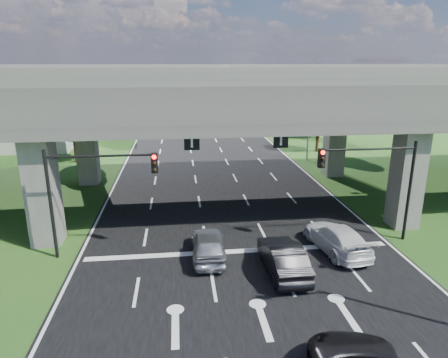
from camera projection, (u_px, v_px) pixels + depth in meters
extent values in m
plane|color=#1E4315|center=(251.00, 285.00, 19.08)|extent=(160.00, 160.00, 0.00)
cube|color=black|center=(226.00, 210.00, 28.60)|extent=(18.00, 120.00, 0.03)
cube|color=#3B3835|center=(223.00, 95.00, 28.23)|extent=(80.00, 15.00, 2.00)
cube|color=#615E59|center=(238.00, 77.00, 20.90)|extent=(80.00, 0.50, 1.00)
cube|color=#615E59|center=(213.00, 70.00, 34.70)|extent=(80.00, 0.50, 1.00)
cube|color=#615E59|center=(42.00, 186.00, 22.58)|extent=(1.60, 1.60, 7.00)
cube|color=#615E59|center=(87.00, 144.00, 34.00)|extent=(1.60, 1.60, 7.00)
cube|color=#615E59|center=(407.00, 174.00, 25.02)|extent=(1.60, 1.60, 7.00)
cube|color=#615E59|center=(335.00, 138.00, 36.44)|extent=(1.60, 1.60, 7.00)
cube|color=black|center=(192.00, 142.00, 21.86)|extent=(0.85, 0.06, 0.85)
cube|color=black|center=(281.00, 140.00, 22.41)|extent=(0.85, 0.06, 0.85)
cylinder|color=black|center=(409.00, 192.00, 23.14)|extent=(0.18, 0.18, 6.00)
cylinder|color=black|center=(369.00, 149.00, 22.10)|extent=(5.50, 0.12, 0.12)
cube|color=black|center=(322.00, 158.00, 21.74)|extent=(0.35, 0.28, 1.05)
sphere|color=#FF0C05|center=(323.00, 153.00, 21.48)|extent=(0.22, 0.22, 0.22)
cylinder|color=black|center=(51.00, 206.00, 20.93)|extent=(0.18, 0.18, 6.00)
cylinder|color=black|center=(100.00, 156.00, 20.49)|extent=(5.50, 0.12, 0.12)
cube|color=black|center=(155.00, 163.00, 20.74)|extent=(0.35, 0.28, 1.05)
sphere|color=#FF0C05|center=(154.00, 157.00, 20.49)|extent=(0.22, 0.22, 0.22)
cylinder|color=gray|center=(310.00, 113.00, 41.67)|extent=(0.16, 0.16, 10.00)
cylinder|color=gray|center=(298.00, 67.00, 40.16)|extent=(3.00, 0.10, 0.10)
cube|color=gray|center=(283.00, 68.00, 40.03)|extent=(0.60, 0.25, 0.18)
cylinder|color=gray|center=(274.00, 99.00, 56.90)|extent=(0.16, 0.16, 10.00)
cylinder|color=gray|center=(264.00, 65.00, 55.40)|extent=(3.00, 0.10, 0.10)
cube|color=gray|center=(254.00, 66.00, 55.26)|extent=(0.60, 0.25, 0.18)
cylinder|color=black|center=(75.00, 147.00, 41.81)|extent=(0.36, 0.36, 3.30)
sphere|color=#1A4412|center=(72.00, 118.00, 40.96)|extent=(4.50, 4.50, 4.50)
sphere|color=#1A4412|center=(74.00, 105.00, 40.33)|extent=(3.60, 3.60, 3.60)
sphere|color=#1A4412|center=(71.00, 126.00, 41.56)|extent=(3.30, 3.30, 3.30)
cylinder|color=black|center=(66.00, 136.00, 49.16)|extent=(0.36, 0.36, 2.86)
sphere|color=#1A4412|center=(63.00, 114.00, 48.42)|extent=(3.90, 3.90, 3.90)
sphere|color=#1A4412|center=(65.00, 105.00, 47.84)|extent=(3.12, 3.12, 3.12)
sphere|color=#1A4412|center=(62.00, 120.00, 48.99)|extent=(2.86, 2.86, 2.86)
cylinder|color=black|center=(109.00, 123.00, 57.13)|extent=(0.36, 0.36, 3.52)
sphere|color=#1A4412|center=(107.00, 100.00, 56.21)|extent=(4.80, 4.80, 4.80)
sphere|color=#1A4412|center=(109.00, 90.00, 55.56)|extent=(3.84, 3.84, 3.84)
sphere|color=#1A4412|center=(106.00, 107.00, 56.83)|extent=(3.52, 3.52, 3.52)
cylinder|color=black|center=(317.00, 138.00, 46.74)|extent=(0.36, 0.36, 3.08)
sphere|color=#1A4412|center=(319.00, 115.00, 45.94)|extent=(4.20, 4.20, 4.20)
sphere|color=#1A4412|center=(324.00, 104.00, 45.34)|extent=(3.36, 3.36, 3.36)
sphere|color=#1A4412|center=(315.00, 121.00, 46.53)|extent=(3.08, 3.08, 3.08)
cylinder|color=black|center=(319.00, 128.00, 54.72)|extent=(0.36, 0.36, 2.86)
sphere|color=#1A4412|center=(320.00, 109.00, 53.98)|extent=(3.90, 3.90, 3.90)
sphere|color=#1A4412|center=(324.00, 100.00, 53.41)|extent=(3.12, 3.12, 3.12)
sphere|color=#1A4412|center=(317.00, 114.00, 54.55)|extent=(2.86, 2.86, 2.86)
cylinder|color=black|center=(276.00, 119.00, 61.83)|extent=(0.36, 0.36, 3.30)
sphere|color=#1A4412|center=(277.00, 99.00, 60.98)|extent=(4.50, 4.50, 4.50)
sphere|color=#1A4412|center=(280.00, 90.00, 60.35)|extent=(3.60, 3.60, 3.60)
sphere|color=#1A4412|center=(274.00, 105.00, 61.58)|extent=(3.30, 3.30, 3.30)
imported|color=#AFB2B7|center=(208.00, 244.00, 21.51)|extent=(1.89, 4.49, 1.52)
imported|color=black|center=(283.00, 257.00, 20.01)|extent=(1.74, 4.84, 1.59)
imported|color=silver|center=(337.00, 238.00, 22.32)|extent=(2.77, 5.37, 1.49)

